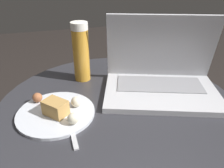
# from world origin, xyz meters

# --- Properties ---
(table) EXTENTS (0.76, 0.76, 0.52)m
(table) POSITION_xyz_m (0.00, 0.00, 0.39)
(table) COLOR black
(table) RESTS_ON ground_plane
(laptop) EXTENTS (0.43, 0.35, 0.25)m
(laptop) POSITION_xyz_m (0.16, 0.03, 0.57)
(laptop) COLOR silver
(laptop) RESTS_ON table
(beer_glass) EXTENTS (0.06, 0.06, 0.21)m
(beer_glass) POSITION_xyz_m (-0.08, 0.19, 0.63)
(beer_glass) COLOR gold
(beer_glass) RESTS_ON table
(snack_plate) EXTENTS (0.23, 0.23, 0.05)m
(snack_plate) POSITION_xyz_m (-0.19, -0.01, 0.53)
(snack_plate) COLOR silver
(snack_plate) RESTS_ON table
(fork) EXTENTS (0.03, 0.17, 0.00)m
(fork) POSITION_xyz_m (-0.16, -0.07, 0.52)
(fork) COLOR silver
(fork) RESTS_ON table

